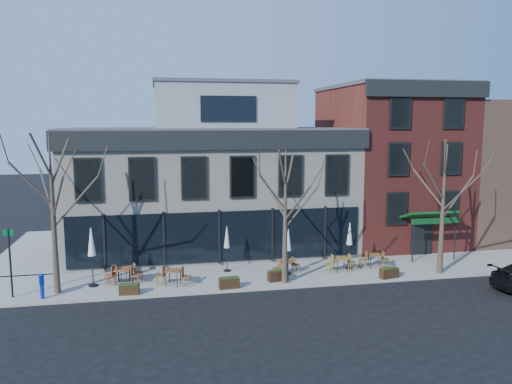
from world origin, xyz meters
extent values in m
plane|color=black|center=(0.00, 0.00, 0.00)|extent=(120.00, 120.00, 0.00)
cube|color=gray|center=(3.25, -2.15, 0.07)|extent=(33.50, 4.70, 0.15)
cube|color=gray|center=(-11.25, 6.00, 0.07)|extent=(4.50, 12.00, 0.15)
cube|color=beige|center=(0.00, 5.00, 4.00)|extent=(18.00, 10.00, 8.00)
cube|color=#47474C|center=(0.00, 5.00, 8.05)|extent=(18.30, 10.30, 0.30)
cube|color=black|center=(0.00, -0.12, 7.55)|extent=(18.30, 0.25, 1.10)
cube|color=black|center=(-9.12, 5.00, 7.55)|extent=(0.25, 10.30, 1.10)
cube|color=black|center=(0.00, -0.06, 1.90)|extent=(17.20, 0.12, 3.00)
cube|color=black|center=(-9.06, 4.00, 1.90)|extent=(0.12, 7.50, 3.00)
cube|color=gray|center=(1.00, 6.00, 9.60)|extent=(9.00, 6.50, 3.00)
cube|color=maroon|center=(13.00, 5.00, 5.50)|extent=(8.00, 10.00, 11.00)
cube|color=#47474C|center=(13.00, 5.00, 11.05)|extent=(8.20, 10.20, 0.25)
cube|color=black|center=(13.00, -0.12, 10.60)|extent=(8.20, 0.25, 1.00)
cube|color=#0D3A16|center=(13.00, -0.85, 2.90)|extent=(3.20, 1.66, 0.67)
cube|color=black|center=(13.00, -0.05, 1.25)|extent=(1.40, 0.10, 2.50)
cube|color=#8C664C|center=(23.00, 6.00, 5.00)|extent=(12.00, 12.00, 10.00)
cone|color=#382B21|center=(-8.50, -3.20, 4.11)|extent=(0.34, 0.34, 7.92)
cylinder|color=#382B21|center=(-7.43, -3.01, 4.68)|extent=(2.23, 0.50, 2.48)
cylinder|color=#382B21|center=(-8.95, -2.23, 5.14)|extent=(1.03, 2.05, 2.14)
cylinder|color=#382B21|center=(-9.34, -3.51, 5.65)|extent=(1.80, 0.75, 2.21)
cylinder|color=#382B21|center=(-8.05, -4.16, 5.05)|extent=(1.03, 2.04, 2.28)
cone|color=#382B21|center=(3.00, -3.90, 3.67)|extent=(0.34, 0.34, 7.04)
cylinder|color=#382B21|center=(3.95, -3.73, 4.18)|extent=(2.00, 0.46, 2.21)
cylinder|color=#382B21|center=(2.60, -3.04, 4.59)|extent=(0.93, 1.84, 1.91)
cylinder|color=#382B21|center=(2.25, -4.17, 5.04)|extent=(1.61, 0.68, 1.97)
cylinder|color=#382B21|center=(3.40, -4.76, 4.51)|extent=(0.93, 1.83, 2.03)
cone|color=#382B21|center=(12.00, -3.90, 3.89)|extent=(0.34, 0.34, 7.48)
cylinder|color=#382B21|center=(13.01, -3.72, 4.43)|extent=(2.12, 0.48, 2.35)
cylinder|color=#382B21|center=(11.57, -2.99, 4.86)|extent=(0.98, 1.94, 2.03)
cylinder|color=#382B21|center=(11.20, -4.19, 5.35)|extent=(1.71, 0.71, 2.09)
cylinder|color=#382B21|center=(12.42, -4.81, 4.78)|extent=(0.98, 1.94, 2.16)
cylinder|color=black|center=(-10.50, -3.50, 1.85)|extent=(0.10, 0.10, 3.40)
cube|color=#005926|center=(-10.50, -3.50, 3.35)|extent=(0.50, 0.04, 0.30)
cylinder|color=#0D2AAA|center=(-9.03, -4.00, 0.49)|extent=(0.20, 0.20, 0.68)
cube|color=#0D2AAA|center=(-9.03, -4.00, 1.08)|extent=(0.27, 0.25, 0.49)
cone|color=#0D2AAA|center=(-9.03, -4.00, 1.37)|extent=(0.25, 0.25, 0.12)
cube|color=brown|center=(-5.25, -2.22, 0.92)|extent=(0.91, 0.91, 0.04)
cylinder|color=black|center=(-5.46, -2.58, 0.53)|extent=(0.04, 0.04, 0.76)
cylinder|color=black|center=(-4.89, -2.42, 0.53)|extent=(0.04, 0.04, 0.76)
cylinder|color=black|center=(-5.62, -2.02, 0.53)|extent=(0.04, 0.04, 0.76)
cylinder|color=black|center=(-5.05, -1.86, 0.53)|extent=(0.04, 0.04, 0.76)
cube|color=brown|center=(-5.41, -2.45, 0.92)|extent=(0.88, 0.88, 0.04)
cylinder|color=black|center=(-5.76, -2.67, 0.53)|extent=(0.04, 0.04, 0.76)
cylinder|color=black|center=(-5.18, -2.80, 0.53)|extent=(0.04, 0.04, 0.76)
cylinder|color=black|center=(-5.64, -2.09, 0.53)|extent=(0.04, 0.04, 0.76)
cylinder|color=black|center=(-5.05, -2.22, 0.53)|extent=(0.04, 0.04, 0.76)
cube|color=brown|center=(-2.80, -3.14, 0.93)|extent=(0.95, 0.95, 0.04)
cylinder|color=black|center=(-3.18, -3.33, 0.53)|extent=(0.04, 0.04, 0.77)
cylinder|color=black|center=(-2.61, -3.52, 0.53)|extent=(0.04, 0.04, 0.77)
cylinder|color=black|center=(-2.98, -2.76, 0.53)|extent=(0.04, 0.04, 0.77)
cylinder|color=black|center=(-2.42, -2.95, 0.53)|extent=(0.04, 0.04, 0.77)
cube|color=brown|center=(3.47, -2.43, 0.85)|extent=(0.85, 0.85, 0.04)
cylinder|color=black|center=(3.29, -2.77, 0.50)|extent=(0.04, 0.04, 0.69)
cylinder|color=black|center=(3.81, -2.61, 0.50)|extent=(0.04, 0.04, 0.69)
cylinder|color=black|center=(3.13, -2.25, 0.50)|extent=(0.04, 0.04, 0.69)
cylinder|color=black|center=(3.65, -2.09, 0.50)|extent=(0.04, 0.04, 0.69)
cube|color=brown|center=(6.64, -2.52, 0.93)|extent=(0.77, 0.77, 0.04)
cylinder|color=black|center=(6.33, -2.80, 0.53)|extent=(0.04, 0.04, 0.77)
cylinder|color=black|center=(6.93, -2.83, 0.53)|extent=(0.04, 0.04, 0.77)
cylinder|color=black|center=(6.36, -2.21, 0.53)|extent=(0.04, 0.04, 0.77)
cylinder|color=black|center=(6.95, -2.23, 0.53)|extent=(0.04, 0.04, 0.77)
cube|color=brown|center=(8.85, -2.18, 0.91)|extent=(0.85, 0.85, 0.04)
cylinder|color=black|center=(8.51, -2.41, 0.53)|extent=(0.04, 0.04, 0.75)
cylinder|color=black|center=(9.08, -2.52, 0.53)|extent=(0.04, 0.04, 0.75)
cylinder|color=black|center=(8.61, -1.84, 0.53)|extent=(0.04, 0.04, 0.75)
cylinder|color=black|center=(9.18, -1.94, 0.53)|extent=(0.04, 0.04, 0.75)
cylinder|color=black|center=(-6.87, -2.51, 0.18)|extent=(0.49, 0.49, 0.07)
cylinder|color=black|center=(-6.87, -2.51, 1.38)|extent=(0.06, 0.06, 2.47)
cone|color=silver|center=(-6.87, -2.51, 2.51)|extent=(0.40, 0.40, 1.46)
cylinder|color=black|center=(0.30, -1.25, 0.18)|extent=(0.42, 0.42, 0.06)
cylinder|color=black|center=(0.30, -1.25, 1.19)|extent=(0.05, 0.05, 2.08)
cone|color=beige|center=(0.30, -1.25, 2.14)|extent=(0.34, 0.34, 1.23)
cylinder|color=black|center=(3.57, -2.46, 0.18)|extent=(0.41, 0.41, 0.06)
cylinder|color=black|center=(3.57, -2.46, 1.18)|extent=(0.05, 0.05, 2.05)
cone|color=beige|center=(3.57, -2.46, 2.11)|extent=(0.34, 0.34, 1.21)
cylinder|color=black|center=(7.29, -2.11, 0.18)|extent=(0.43, 0.43, 0.06)
cylinder|color=black|center=(7.29, -2.11, 1.24)|extent=(0.05, 0.05, 2.17)
cone|color=silver|center=(7.29, -2.11, 2.22)|extent=(0.36, 0.36, 1.28)
cube|color=#302210|center=(-4.97, -4.17, 0.39)|extent=(1.00, 0.45, 0.49)
cube|color=#1E3314|center=(-4.97, -4.17, 0.66)|extent=(0.89, 0.37, 0.08)
cube|color=#321F10|center=(0.00, -4.20, 0.41)|extent=(1.07, 0.51, 0.52)
cube|color=#1E3314|center=(0.00, -4.20, 0.69)|extent=(0.96, 0.41, 0.08)
cube|color=black|center=(2.72, -3.50, 0.42)|extent=(1.12, 0.60, 0.53)
cube|color=#1E3314|center=(2.72, -3.50, 0.70)|extent=(1.00, 0.50, 0.08)
cube|color=#311F10|center=(8.79, -4.20, 0.41)|extent=(1.11, 0.62, 0.52)
cube|color=#1E3314|center=(8.79, -4.20, 0.69)|extent=(0.99, 0.52, 0.08)
camera|label=1|loc=(-3.41, -28.57, 8.56)|focal=35.00mm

